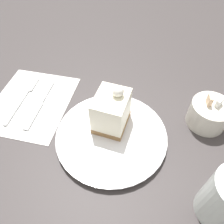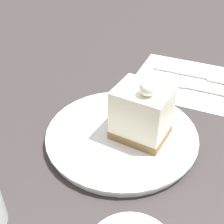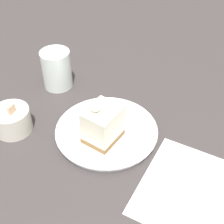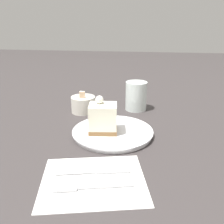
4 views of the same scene
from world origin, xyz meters
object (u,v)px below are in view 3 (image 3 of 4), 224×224
cake_slice (103,124)px  knife (179,178)px  drinking_glass (57,69)px  fork (200,200)px  sugar_bowl (12,120)px  plate (107,131)px

cake_slice → knife: bearing=-178.7°
cake_slice → drinking_glass: size_ratio=1.00×
fork → drinking_glass: (0.49, -0.08, 0.05)m
fork → sugar_bowl: (0.44, 0.11, 0.03)m
plate → drinking_glass: (0.23, -0.06, 0.04)m
knife → sugar_bowl: size_ratio=1.89×
cake_slice → knife: size_ratio=0.64×
fork → knife: same height
sugar_bowl → plate: bearing=-143.1°
plate → knife: plate is taller
knife → cake_slice: bearing=-4.9°
knife → drinking_glass: 0.44m
plate → knife: 0.20m
cake_slice → fork: cake_slice is taller
cake_slice → plate: bearing=-69.5°
plate → cake_slice: cake_slice is taller
plate → knife: bearing=179.8°
plate → drinking_glass: bearing=-13.8°
knife → drinking_glass: (0.44, -0.06, 0.05)m
cake_slice → knife: (-0.19, -0.03, -0.05)m
drinking_glass → knife: bearing=172.4°
fork → plate: bearing=-17.3°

